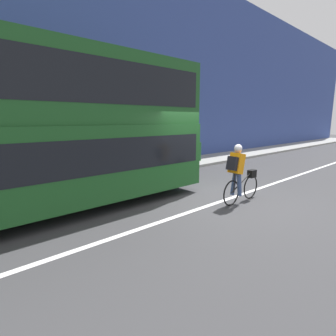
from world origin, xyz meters
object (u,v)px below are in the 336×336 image
(bus, at_px, (24,125))
(trash_bin, at_px, (197,151))
(cyclist_on_bike, at_px, (239,172))
(street_sign_post, at_px, (151,135))

(bus, bearing_deg, trash_bin, 16.47)
(bus, xyz_separation_m, trash_bin, (8.82, 2.61, -1.56))
(trash_bin, bearing_deg, cyclist_on_bike, -128.84)
(cyclist_on_bike, height_order, street_sign_post, street_sign_post)
(trash_bin, bearing_deg, bus, -163.53)
(bus, distance_m, cyclist_on_bike, 5.43)
(bus, height_order, street_sign_post, bus)
(bus, xyz_separation_m, cyclist_on_bike, (4.48, -2.78, -1.29))
(bus, bearing_deg, cyclist_on_bike, -31.80)
(cyclist_on_bike, bearing_deg, street_sign_post, 76.88)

